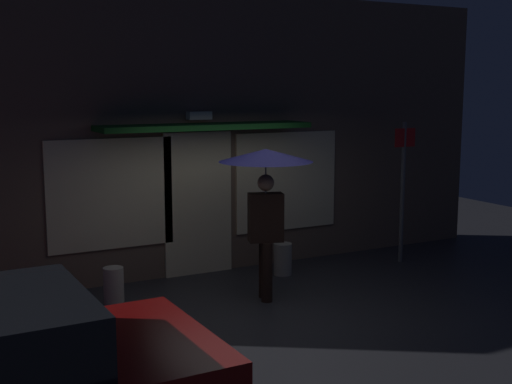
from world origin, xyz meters
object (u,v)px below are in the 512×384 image
(street_sign_post, at_px, (403,183))
(sidewalk_bollard_2, at_px, (283,259))
(sidewalk_bollard, at_px, (114,288))
(person_with_umbrella, at_px, (266,179))

(street_sign_post, relative_size, sidewalk_bollard_2, 4.70)
(street_sign_post, relative_size, sidewalk_bollard, 4.14)
(person_with_umbrella, bearing_deg, sidewalk_bollard_2, -112.81)
(person_with_umbrella, xyz_separation_m, street_sign_post, (2.96, 0.73, -0.34))
(sidewalk_bollard_2, bearing_deg, sidewalk_bollard, -171.77)
(person_with_umbrella, distance_m, sidewalk_bollard, 2.45)
(person_with_umbrella, relative_size, sidewalk_bollard, 3.69)
(person_with_umbrella, distance_m, sidewalk_bollard_2, 1.90)
(person_with_umbrella, bearing_deg, sidewalk_bollard, 1.97)
(street_sign_post, distance_m, sidewalk_bollard, 5.01)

